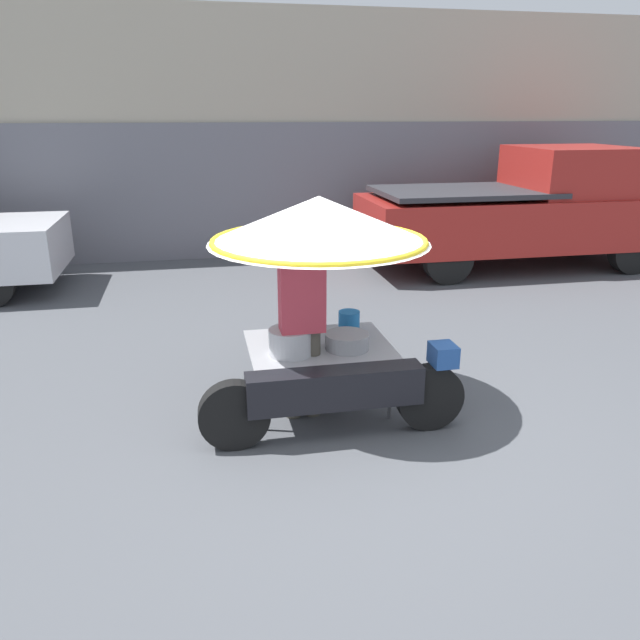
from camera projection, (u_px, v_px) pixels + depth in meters
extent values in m
plane|color=#4C4F54|center=(357.00, 434.00, 5.28)|extent=(36.00, 36.00, 0.00)
cube|color=#B2A893|center=(253.00, 135.00, 12.01)|extent=(28.00, 2.00, 4.31)
cube|color=slate|center=(260.00, 191.00, 11.36)|extent=(23.80, 0.06, 2.40)
cylinder|color=black|center=(430.00, 397.00, 5.30)|extent=(0.58, 0.14, 0.58)
cylinder|color=black|center=(234.00, 415.00, 4.99)|extent=(0.58, 0.14, 0.58)
cube|color=black|center=(335.00, 388.00, 5.09)|extent=(1.46, 0.24, 0.32)
cube|color=#234C93|center=(443.00, 355.00, 5.20)|extent=(0.20, 0.24, 0.18)
cylinder|color=black|center=(313.00, 364.00, 6.06)|extent=(0.52, 0.14, 0.52)
cylinder|color=#515156|center=(390.00, 389.00, 5.46)|extent=(0.03, 0.03, 0.56)
cylinder|color=#515156|center=(363.00, 353.00, 6.27)|extent=(0.03, 0.03, 0.56)
cylinder|color=#515156|center=(266.00, 400.00, 5.25)|extent=(0.03, 0.03, 0.56)
cylinder|color=#515156|center=(255.00, 362.00, 6.07)|extent=(0.03, 0.03, 0.56)
cube|color=#9E9EA3|center=(319.00, 345.00, 5.67)|extent=(1.28, 1.03, 0.02)
cylinder|color=#B2B2B7|center=(319.00, 295.00, 5.52)|extent=(0.03, 0.03, 0.94)
cone|color=white|center=(319.00, 220.00, 5.30)|extent=(1.92, 1.92, 0.40)
torus|color=yellow|center=(319.00, 240.00, 5.36)|extent=(1.87, 1.87, 0.05)
cylinder|color=#B7B7BC|center=(290.00, 342.00, 5.41)|extent=(0.38, 0.38, 0.23)
cylinder|color=#939399|center=(347.00, 341.00, 5.54)|extent=(0.39, 0.39, 0.14)
cylinder|color=#1E6BB2|center=(349.00, 321.00, 5.97)|extent=(0.20, 0.20, 0.20)
cylinder|color=#4C473D|center=(292.00, 374.00, 5.47)|extent=(0.14, 0.14, 0.81)
cylinder|color=#4C473D|center=(313.00, 373.00, 5.50)|extent=(0.14, 0.14, 0.81)
cube|color=#C13847|center=(302.00, 296.00, 5.26)|extent=(0.38, 0.22, 0.61)
sphere|color=#A87A5B|center=(301.00, 248.00, 5.13)|extent=(0.22, 0.22, 0.22)
cylinder|color=black|center=(19.00, 259.00, 10.07)|extent=(0.63, 0.20, 0.63)
cylinder|color=black|center=(632.00, 250.00, 10.37)|extent=(0.78, 0.24, 0.78)
cylinder|color=black|center=(575.00, 233.00, 11.88)|extent=(0.78, 0.24, 0.78)
cylinder|color=black|center=(448.00, 259.00, 9.74)|extent=(0.78, 0.24, 0.78)
cylinder|color=black|center=(413.00, 239.00, 11.25)|extent=(0.78, 0.24, 0.78)
cube|color=#A3231E|center=(520.00, 221.00, 10.68)|extent=(5.44, 1.92, 0.84)
cube|color=#A3231E|center=(572.00, 171.00, 10.58)|extent=(1.85, 1.76, 0.80)
cube|color=#2D2D33|center=(463.00, 191.00, 10.30)|extent=(2.83, 1.84, 0.08)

